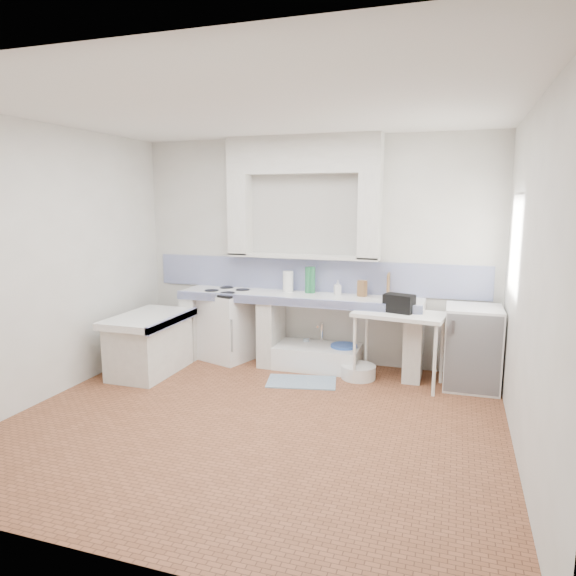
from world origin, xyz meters
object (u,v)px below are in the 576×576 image
(side_table, at_px, (398,348))
(fridge, at_px, (472,347))
(stove, at_px, (228,326))
(sink, at_px, (317,358))

(side_table, distance_m, fridge, 0.79)
(side_table, xyz_separation_m, fridge, (0.78, 0.13, 0.04))
(stove, bearing_deg, fridge, 16.01)
(stove, relative_size, sink, 0.84)
(sink, height_order, fridge, fridge)
(sink, relative_size, side_table, 1.05)
(stove, distance_m, side_table, 2.22)
(stove, bearing_deg, side_table, 11.73)
(sink, distance_m, fridge, 1.81)
(stove, relative_size, side_table, 0.88)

